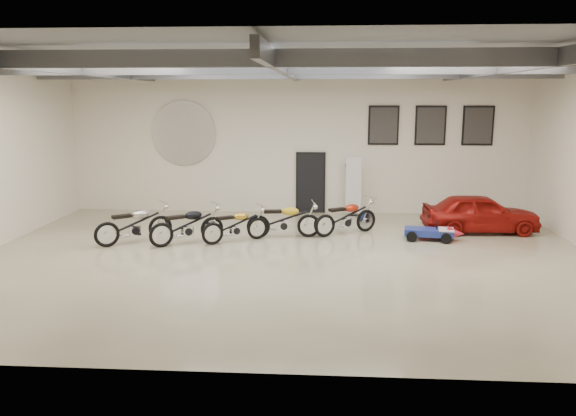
# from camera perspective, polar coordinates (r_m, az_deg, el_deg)

# --- Properties ---
(floor) EXTENTS (16.00, 12.00, 0.01)m
(floor) POSITION_cam_1_polar(r_m,az_deg,el_deg) (14.36, -0.31, -5.25)
(floor) COLOR #BEB491
(floor) RESTS_ON ground
(ceiling) EXTENTS (16.00, 12.00, 0.01)m
(ceiling) POSITION_cam_1_polar(r_m,az_deg,el_deg) (13.79, -0.33, 15.09)
(ceiling) COLOR slate
(ceiling) RESTS_ON back_wall
(back_wall) EXTENTS (16.00, 0.02, 5.00)m
(back_wall) POSITION_cam_1_polar(r_m,az_deg,el_deg) (19.82, 0.89, 6.70)
(back_wall) COLOR #F1E6CF
(back_wall) RESTS_ON floor
(ceiling_beams) EXTENTS (15.80, 11.80, 0.32)m
(ceiling_beams) POSITION_cam_1_polar(r_m,az_deg,el_deg) (13.78, -0.33, 14.05)
(ceiling_beams) COLOR #585960
(ceiling_beams) RESTS_ON ceiling
(door) EXTENTS (0.92, 0.08, 2.10)m
(door) POSITION_cam_1_polar(r_m,az_deg,el_deg) (19.92, 2.31, 2.51)
(door) COLOR black
(door) RESTS_ON back_wall
(logo_plaque) EXTENTS (2.30, 0.06, 1.16)m
(logo_plaque) POSITION_cam_1_polar(r_m,az_deg,el_deg) (20.33, -10.54, 7.48)
(logo_plaque) COLOR silver
(logo_plaque) RESTS_ON back_wall
(poster_left) EXTENTS (1.05, 0.08, 1.35)m
(poster_left) POSITION_cam_1_polar(r_m,az_deg,el_deg) (19.82, 9.68, 8.28)
(poster_left) COLOR black
(poster_left) RESTS_ON back_wall
(poster_mid) EXTENTS (1.05, 0.08, 1.35)m
(poster_mid) POSITION_cam_1_polar(r_m,az_deg,el_deg) (20.05, 14.28, 8.13)
(poster_mid) COLOR black
(poster_mid) RESTS_ON back_wall
(poster_right) EXTENTS (1.05, 0.08, 1.35)m
(poster_right) POSITION_cam_1_polar(r_m,az_deg,el_deg) (20.40, 18.74, 7.93)
(poster_right) COLOR black
(poster_right) RESTS_ON back_wall
(oil_sign) EXTENTS (0.72, 0.10, 0.72)m
(oil_sign) POSITION_cam_1_polar(r_m,az_deg,el_deg) (19.85, 6.38, 4.32)
(oil_sign) COLOR white
(oil_sign) RESTS_ON back_wall
(banner_stand) EXTENTS (0.57, 0.34, 1.98)m
(banner_stand) POSITION_cam_1_polar(r_m,az_deg,el_deg) (19.51, 6.68, 2.08)
(banner_stand) COLOR white
(banner_stand) RESTS_ON floor
(motorcycle_silver) EXTENTS (2.16, 1.85, 1.14)m
(motorcycle_silver) POSITION_cam_1_polar(r_m,az_deg,el_deg) (16.36, -15.38, -1.54)
(motorcycle_silver) COLOR silver
(motorcycle_silver) RESTS_ON floor
(motorcycle_black) EXTENTS (2.15, 1.76, 1.12)m
(motorcycle_black) POSITION_cam_1_polar(r_m,az_deg,el_deg) (15.97, -10.22, -1.66)
(motorcycle_black) COLOR silver
(motorcycle_black) RESTS_ON floor
(motorcycle_gold) EXTENTS (2.00, 1.54, 1.02)m
(motorcycle_gold) POSITION_cam_1_polar(r_m,az_deg,el_deg) (16.00, -5.38, -1.67)
(motorcycle_gold) COLOR silver
(motorcycle_gold) RESTS_ON floor
(motorcycle_yellow) EXTENTS (2.19, 0.94, 1.10)m
(motorcycle_yellow) POSITION_cam_1_polar(r_m,az_deg,el_deg) (16.40, -0.45, -1.16)
(motorcycle_yellow) COLOR silver
(motorcycle_yellow) RESTS_ON floor
(motorcycle_red) EXTENTS (2.14, 1.67, 1.10)m
(motorcycle_red) POSITION_cam_1_polar(r_m,az_deg,el_deg) (16.89, 5.91, -0.86)
(motorcycle_red) COLOR silver
(motorcycle_red) RESTS_ON floor
(go_kart) EXTENTS (1.80, 1.03, 0.62)m
(go_kart) POSITION_cam_1_polar(r_m,az_deg,el_deg) (16.69, 14.63, -2.17)
(go_kart) COLOR navy
(go_kart) RESTS_ON floor
(vintage_car) EXTENTS (1.54, 3.52, 1.18)m
(vintage_car) POSITION_cam_1_polar(r_m,az_deg,el_deg) (18.07, 18.94, -0.49)
(vintage_car) COLOR maroon
(vintage_car) RESTS_ON floor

